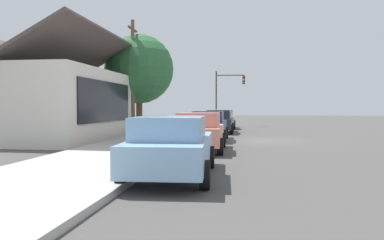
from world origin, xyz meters
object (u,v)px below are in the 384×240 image
(car_skyblue, at_px, (172,146))
(utility_pole_wooden, at_px, (133,75))
(car_navy, at_px, (209,125))
(shade_tree, at_px, (139,69))
(car_coral, at_px, (200,131))
(traffic_light_main, at_px, (227,89))
(car_silver, at_px, (224,119))
(fire_hydrant_red, at_px, (185,130))
(car_charcoal, at_px, (219,121))

(car_skyblue, relative_size, utility_pole_wooden, 0.66)
(car_navy, distance_m, shade_tree, 8.44)
(car_coral, distance_m, traffic_light_main, 21.24)
(car_silver, xyz_separation_m, fire_hydrant_red, (-10.77, 1.58, -0.32))
(traffic_light_main, bearing_deg, car_navy, 178.99)
(car_navy, xyz_separation_m, shade_tree, (5.39, 5.38, 3.62))
(traffic_light_main, bearing_deg, car_charcoal, 179.41)
(car_skyblue, height_order, car_silver, same)
(car_navy, relative_size, car_silver, 0.92)
(utility_pole_wooden, xyz_separation_m, fire_hydrant_red, (-3.31, -4.00, -3.43))
(car_navy, bearing_deg, car_silver, -1.63)
(car_silver, height_order, fire_hydrant_red, car_silver)
(car_navy, height_order, car_silver, same)
(car_skyblue, height_order, shade_tree, shade_tree)
(fire_hydrant_red, bearing_deg, utility_pole_wooden, 50.37)
(traffic_light_main, distance_m, utility_pole_wooden, 13.40)
(car_coral, distance_m, car_navy, 5.07)
(car_coral, bearing_deg, car_skyblue, 178.54)
(shade_tree, distance_m, traffic_light_main, 12.06)
(car_silver, distance_m, traffic_light_main, 5.39)
(car_navy, height_order, traffic_light_main, traffic_light_main)
(shade_tree, xyz_separation_m, utility_pole_wooden, (-1.53, -0.01, -0.51))
(car_coral, relative_size, utility_pole_wooden, 0.58)
(shade_tree, distance_m, utility_pole_wooden, 1.61)
(car_skyblue, xyz_separation_m, car_coral, (5.95, -0.03, -0.00))
(car_charcoal, bearing_deg, car_navy, 177.57)
(utility_pole_wooden, bearing_deg, fire_hydrant_red, -129.63)
(car_navy, bearing_deg, fire_hydrant_red, 67.53)
(car_coral, distance_m, fire_hydrant_red, 5.82)
(car_skyblue, bearing_deg, car_silver, -3.08)
(car_charcoal, xyz_separation_m, car_silver, (5.42, -0.02, 0.00))
(car_silver, relative_size, fire_hydrant_red, 6.63)
(car_charcoal, relative_size, car_silver, 0.97)
(car_charcoal, height_order, car_silver, same)
(utility_pole_wooden, bearing_deg, car_navy, -125.71)
(car_coral, distance_m, car_silver, 16.40)
(car_navy, bearing_deg, utility_pole_wooden, 53.68)
(car_navy, xyz_separation_m, car_silver, (11.32, -0.20, 0.00))
(car_navy, relative_size, shade_tree, 0.63)
(car_coral, bearing_deg, car_navy, -0.18)
(fire_hydrant_red, bearing_deg, car_coral, -165.41)
(car_charcoal, bearing_deg, traffic_light_main, -1.27)
(car_coral, bearing_deg, shade_tree, 26.43)
(car_silver, bearing_deg, utility_pole_wooden, 141.69)
(car_coral, xyz_separation_m, fire_hydrant_red, (5.63, 1.46, -0.32))
(car_coral, relative_size, shade_tree, 0.64)
(car_charcoal, distance_m, car_silver, 5.42)
(car_navy, xyz_separation_m, utility_pole_wooden, (3.87, 5.38, 3.12))
(car_skyblue, bearing_deg, shade_tree, 15.63)
(car_charcoal, xyz_separation_m, traffic_light_main, (10.09, -0.10, 2.68))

